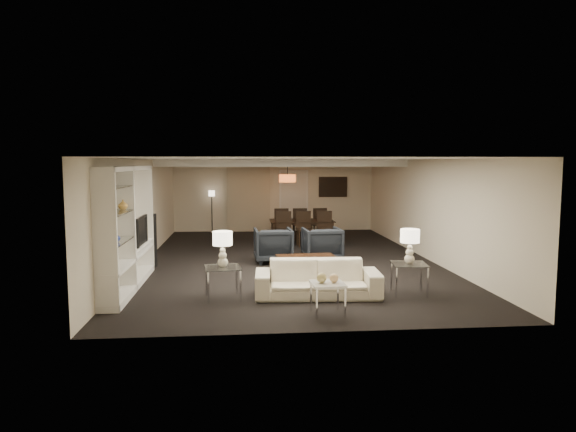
# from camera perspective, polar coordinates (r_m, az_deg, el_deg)

# --- Properties ---
(floor) EXTENTS (11.00, 11.00, 0.00)m
(floor) POSITION_cam_1_polar(r_m,az_deg,el_deg) (12.84, 0.00, -4.89)
(floor) COLOR black
(floor) RESTS_ON ground
(ceiling) EXTENTS (7.00, 11.00, 0.02)m
(ceiling) POSITION_cam_1_polar(r_m,az_deg,el_deg) (12.61, 0.00, 6.34)
(ceiling) COLOR silver
(ceiling) RESTS_ON ground
(wall_back) EXTENTS (7.00, 0.02, 2.50)m
(wall_back) POSITION_cam_1_polar(r_m,az_deg,el_deg) (18.14, -1.57, 2.28)
(wall_back) COLOR beige
(wall_back) RESTS_ON ground
(wall_front) EXTENTS (7.00, 0.02, 2.50)m
(wall_front) POSITION_cam_1_polar(r_m,az_deg,el_deg) (7.25, 3.93, -3.35)
(wall_front) COLOR beige
(wall_front) RESTS_ON ground
(wall_left) EXTENTS (0.02, 11.00, 2.50)m
(wall_left) POSITION_cam_1_polar(r_m,az_deg,el_deg) (12.84, -15.76, 0.52)
(wall_left) COLOR beige
(wall_left) RESTS_ON ground
(wall_right) EXTENTS (0.02, 11.00, 2.50)m
(wall_right) POSITION_cam_1_polar(r_m,az_deg,el_deg) (13.44, 15.03, 0.78)
(wall_right) COLOR beige
(wall_right) RESTS_ON ground
(ceiling_soffit) EXTENTS (7.00, 4.00, 0.20)m
(ceiling_soffit) POSITION_cam_1_polar(r_m,az_deg,el_deg) (16.10, -1.13, 5.91)
(ceiling_soffit) COLOR silver
(ceiling_soffit) RESTS_ON ceiling
(curtains) EXTENTS (1.50, 0.12, 2.40)m
(curtains) POSITION_cam_1_polar(r_m,az_deg,el_deg) (18.03, -4.41, 2.08)
(curtains) COLOR beige
(curtains) RESTS_ON wall_back
(door) EXTENTS (0.90, 0.05, 2.10)m
(door) POSITION_cam_1_polar(r_m,az_deg,el_deg) (18.18, 0.64, 1.66)
(door) COLOR silver
(door) RESTS_ON wall_back
(painting) EXTENTS (0.95, 0.04, 0.65)m
(painting) POSITION_cam_1_polar(r_m,az_deg,el_deg) (18.33, 5.01, 3.24)
(painting) COLOR #142D38
(painting) RESTS_ON wall_back
(media_unit) EXTENTS (0.38, 3.40, 2.35)m
(media_unit) POSITION_cam_1_polar(r_m,az_deg,el_deg) (10.27, -17.35, -1.27)
(media_unit) COLOR white
(media_unit) RESTS_ON wall_left
(pendant_light) EXTENTS (0.52, 0.52, 0.24)m
(pendant_light) POSITION_cam_1_polar(r_m,az_deg,el_deg) (16.13, -0.06, 4.20)
(pendant_light) COLOR #D8591E
(pendant_light) RESTS_ON ceiling_soffit
(sofa) EXTENTS (2.29, 1.00, 0.66)m
(sofa) POSITION_cam_1_polar(r_m,az_deg,el_deg) (9.36, 3.30, -6.96)
(sofa) COLOR beige
(sofa) RESTS_ON floor
(coffee_table) EXTENTS (1.29, 0.82, 0.44)m
(coffee_table) POSITION_cam_1_polar(r_m,az_deg,el_deg) (10.93, 2.06, -5.64)
(coffee_table) COLOR black
(coffee_table) RESTS_ON floor
(armchair_left) EXTENTS (0.94, 0.96, 0.83)m
(armchair_left) POSITION_cam_1_polar(r_m,az_deg,el_deg) (12.51, -1.65, -3.24)
(armchair_left) COLOR black
(armchair_left) RESTS_ON floor
(armchair_right) EXTENTS (0.95, 0.98, 0.83)m
(armchair_right) POSITION_cam_1_polar(r_m,az_deg,el_deg) (12.64, 3.79, -3.16)
(armchair_right) COLOR black
(armchair_right) RESTS_ON floor
(side_table_left) EXTENTS (0.69, 0.69, 0.57)m
(side_table_left) POSITION_cam_1_polar(r_m,az_deg,el_deg) (9.28, -7.23, -7.37)
(side_table_left) COLOR silver
(side_table_left) RESTS_ON floor
(side_table_right) EXTENTS (0.69, 0.69, 0.57)m
(side_table_right) POSITION_cam_1_polar(r_m,az_deg,el_deg) (9.76, 13.29, -6.81)
(side_table_right) COLOR silver
(side_table_right) RESTS_ON floor
(table_lamp_left) EXTENTS (0.36, 0.36, 0.64)m
(table_lamp_left) POSITION_cam_1_polar(r_m,az_deg,el_deg) (9.16, -7.28, -3.68)
(table_lamp_left) COLOR white
(table_lamp_left) RESTS_ON side_table_left
(table_lamp_right) EXTENTS (0.38, 0.38, 0.64)m
(table_lamp_right) POSITION_cam_1_polar(r_m,az_deg,el_deg) (9.65, 13.37, -3.30)
(table_lamp_right) COLOR white
(table_lamp_right) RESTS_ON side_table_right
(marble_table) EXTENTS (0.55, 0.55, 0.51)m
(marble_table) POSITION_cam_1_polar(r_m,az_deg,el_deg) (8.33, 4.43, -9.12)
(marble_table) COLOR white
(marble_table) RESTS_ON floor
(gold_gourd_a) EXTENTS (0.16, 0.16, 0.16)m
(gold_gourd_a) POSITION_cam_1_polar(r_m,az_deg,el_deg) (8.23, 3.75, -6.87)
(gold_gourd_a) COLOR tan
(gold_gourd_a) RESTS_ON marble_table
(gold_gourd_b) EXTENTS (0.14, 0.14, 0.14)m
(gold_gourd_b) POSITION_cam_1_polar(r_m,az_deg,el_deg) (8.26, 5.13, -6.90)
(gold_gourd_b) COLOR #E9BA7B
(gold_gourd_b) RESTS_ON marble_table
(television) EXTENTS (1.00, 0.13, 0.58)m
(television) POSITION_cam_1_polar(r_m,az_deg,el_deg) (10.90, -16.47, -1.56)
(television) COLOR black
(television) RESTS_ON media_unit
(vase_blue) EXTENTS (0.15, 0.15, 0.16)m
(vase_blue) POSITION_cam_1_polar(r_m,az_deg,el_deg) (9.33, -18.61, -2.24)
(vase_blue) COLOR #233799
(vase_blue) RESTS_ON media_unit
(vase_amber) EXTENTS (0.17, 0.17, 0.18)m
(vase_amber) POSITION_cam_1_polar(r_m,az_deg,el_deg) (9.88, -17.86, 1.21)
(vase_amber) COLOR #C19040
(vase_amber) RESTS_ON media_unit
(floor_speaker) EXTENTS (0.17, 0.17, 1.24)m
(floor_speaker) POSITION_cam_1_polar(r_m,az_deg,el_deg) (12.31, -14.78, -2.64)
(floor_speaker) COLOR black
(floor_speaker) RESTS_ON floor
(dining_table) EXTENTS (1.93, 1.09, 0.68)m
(dining_table) POSITION_cam_1_polar(r_m,az_deg,el_deg) (15.53, 1.54, -1.73)
(dining_table) COLOR black
(dining_table) RESTS_ON floor
(chair_nl) EXTENTS (0.49, 0.49, 1.00)m
(chair_nl) POSITION_cam_1_polar(r_m,az_deg,el_deg) (14.81, -0.47, -1.47)
(chair_nl) COLOR black
(chair_nl) RESTS_ON floor
(chair_nm) EXTENTS (0.49, 0.49, 1.00)m
(chair_nm) POSITION_cam_1_polar(r_m,az_deg,el_deg) (14.87, 1.84, -1.44)
(chair_nm) COLOR black
(chair_nm) RESTS_ON floor
(chair_nr) EXTENTS (0.50, 0.50, 1.00)m
(chair_nr) POSITION_cam_1_polar(r_m,az_deg,el_deg) (14.96, 4.12, -1.41)
(chair_nr) COLOR black
(chair_nr) RESTS_ON floor
(chair_fl) EXTENTS (0.50, 0.50, 1.00)m
(chair_fl) POSITION_cam_1_polar(r_m,az_deg,el_deg) (16.10, -0.85, -0.87)
(chair_fl) COLOR black
(chair_fl) RESTS_ON floor
(chair_fm) EXTENTS (0.48, 0.48, 1.00)m
(chair_fm) POSITION_cam_1_polar(r_m,az_deg,el_deg) (16.15, 1.28, -0.84)
(chair_fm) COLOR black
(chair_fm) RESTS_ON floor
(chair_fr) EXTENTS (0.51, 0.51, 1.00)m
(chair_fr) POSITION_cam_1_polar(r_m,az_deg,el_deg) (16.23, 3.38, -0.82)
(chair_fr) COLOR black
(chair_fr) RESTS_ON floor
(floor_lamp) EXTENTS (0.28, 0.28, 1.45)m
(floor_lamp) POSITION_cam_1_polar(r_m,az_deg,el_deg) (17.87, -8.45, 0.48)
(floor_lamp) COLOR black
(floor_lamp) RESTS_ON floor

